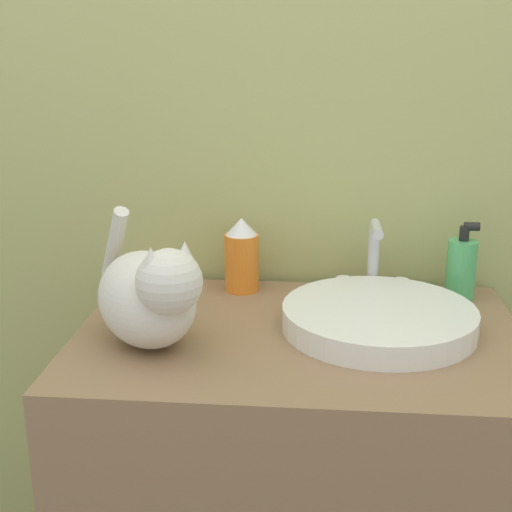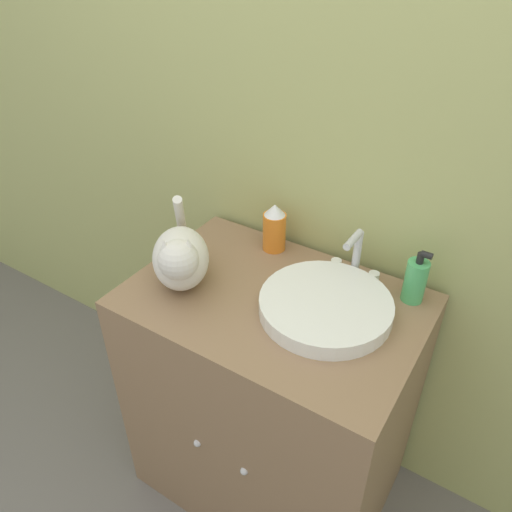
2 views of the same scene
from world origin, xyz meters
TOP-DOWN VIEW (x-y plane):
  - wall_back at (0.00, 0.61)m, footprint 6.00×0.05m
  - vanity_cabinet at (0.00, 0.28)m, footprint 0.83×0.58m
  - sink_basin at (0.15, 0.31)m, footprint 0.36×0.36m
  - faucet at (0.15, 0.50)m, footprint 0.15×0.11m
  - cat at (-0.26, 0.20)m, footprint 0.26×0.30m
  - soap_bottle at (0.33, 0.49)m, footprint 0.06×0.06m
  - spray_bottle at (-0.13, 0.50)m, footprint 0.07×0.07m

SIDE VIEW (x-z plane):
  - vanity_cabinet at x=0.00m, z-range 0.00..0.87m
  - sink_basin at x=0.15m, z-range 0.87..0.91m
  - soap_bottle at x=0.33m, z-range 0.85..1.02m
  - faucet at x=0.15m, z-range 0.86..1.02m
  - spray_bottle at x=-0.13m, z-range 0.86..1.02m
  - cat at x=-0.26m, z-range 0.85..1.08m
  - wall_back at x=0.00m, z-range 0.00..2.50m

